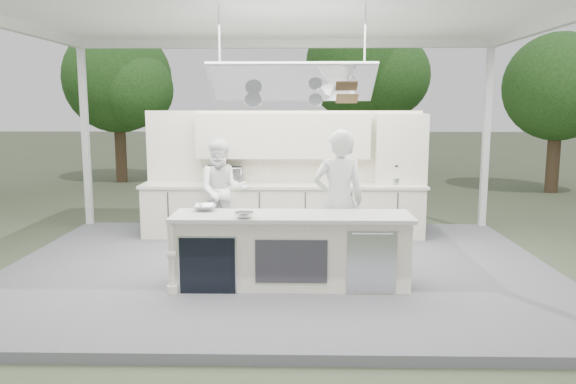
{
  "coord_description": "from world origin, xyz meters",
  "views": [
    {
      "loc": [
        0.3,
        -8.03,
        2.47
      ],
      "look_at": [
        0.12,
        0.4,
        1.16
      ],
      "focal_mm": 35.0,
      "sensor_mm": 36.0,
      "label": 1
    }
  ],
  "objects_px": {
    "back_counter": "(283,210)",
    "head_chef": "(338,201)",
    "demo_island": "(290,250)",
    "sous_chef": "(222,191)"
  },
  "relations": [
    {
      "from": "head_chef",
      "to": "back_counter",
      "type": "bearing_deg",
      "value": -76.5
    },
    {
      "from": "demo_island",
      "to": "sous_chef",
      "type": "bearing_deg",
      "value": 116.98
    },
    {
      "from": "back_counter",
      "to": "head_chef",
      "type": "relative_size",
      "value": 2.52
    },
    {
      "from": "back_counter",
      "to": "head_chef",
      "type": "xyz_separation_m",
      "value": [
        0.85,
        -2.12,
        0.53
      ]
    },
    {
      "from": "back_counter",
      "to": "head_chef",
      "type": "distance_m",
      "value": 2.35
    },
    {
      "from": "demo_island",
      "to": "back_counter",
      "type": "xyz_separation_m",
      "value": [
        -0.18,
        2.81,
        0.0
      ]
    },
    {
      "from": "head_chef",
      "to": "sous_chef",
      "type": "height_order",
      "value": "head_chef"
    },
    {
      "from": "head_chef",
      "to": "demo_island",
      "type": "bearing_deg",
      "value": 37.41
    },
    {
      "from": "demo_island",
      "to": "back_counter",
      "type": "bearing_deg",
      "value": 93.63
    },
    {
      "from": "sous_chef",
      "to": "head_chef",
      "type": "bearing_deg",
      "value": -51.72
    }
  ]
}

